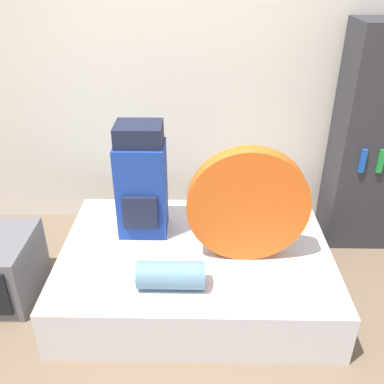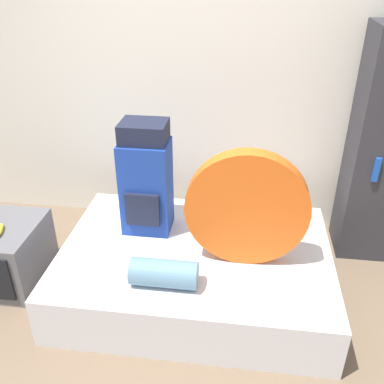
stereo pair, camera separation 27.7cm
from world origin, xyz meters
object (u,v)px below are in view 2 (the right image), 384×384
at_px(sleeping_roll, 164,273).
at_px(television, 2,253).
at_px(tent_bag, 247,209).
at_px(backpack, 146,180).

height_order(sleeping_roll, television, sleeping_roll).
relative_size(sleeping_roll, television, 0.70).
bearing_deg(sleeping_roll, tent_bag, 34.16).
distance_m(tent_bag, television, 1.85).
bearing_deg(backpack, tent_bag, -22.06).
height_order(backpack, sleeping_roll, backpack).
bearing_deg(television, sleeping_roll, -13.94).
bearing_deg(television, tent_bag, 0.19).
relative_size(backpack, sleeping_roll, 1.99).
bearing_deg(sleeping_roll, television, 166.06).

